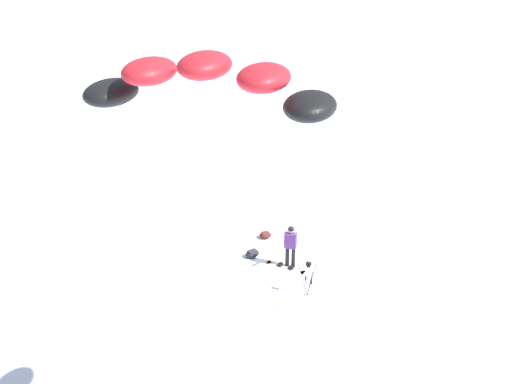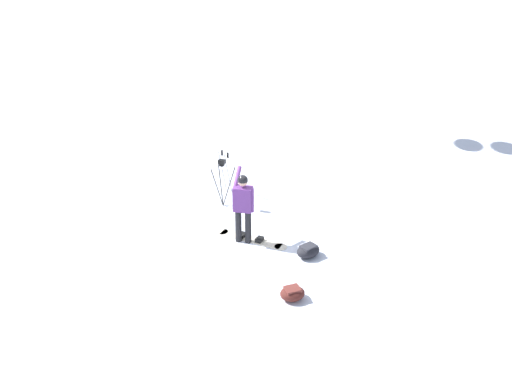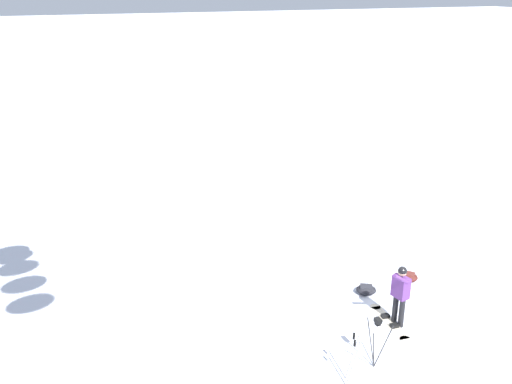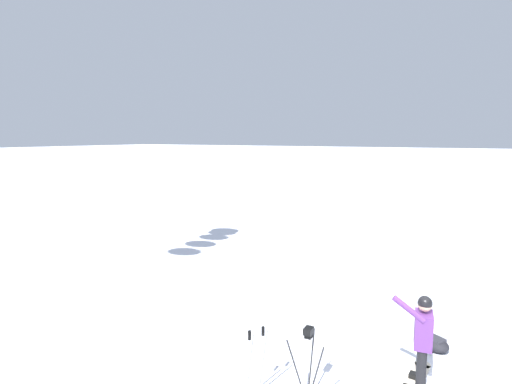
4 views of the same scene
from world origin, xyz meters
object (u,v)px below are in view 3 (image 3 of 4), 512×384
object	(u,v)px
gear_bag_small	(366,290)
camera_tripod	(377,332)
snowboarder	(400,290)
ski_poles	(353,352)
gear_bag_large	(409,277)
snowboard	(390,322)

from	to	relation	value
gear_bag_small	camera_tripod	bearing A→B (deg)	-119.79
snowboarder	ski_poles	world-z (taller)	snowboarder
gear_bag_large	camera_tripod	world-z (taller)	camera_tripod
camera_tripod	gear_bag_small	bearing A→B (deg)	60.21
camera_tripod	gear_bag_large	bearing A→B (deg)	42.54
snowboarder	camera_tripod	bearing A→B (deg)	-141.27
gear_bag_large	gear_bag_small	world-z (taller)	gear_bag_small
camera_tripod	snowboard	bearing A→B (deg)	44.07
snowboarder	gear_bag_small	bearing A→B (deg)	86.98
snowboard	snowboarder	bearing A→B (deg)	-43.48
ski_poles	snowboard	bearing A→B (deg)	36.61
camera_tripod	gear_bag_small	size ratio (longest dim) A/B	1.86
gear_bag_large	gear_bag_small	bearing A→B (deg)	-174.79
snowboarder	gear_bag_small	size ratio (longest dim) A/B	2.44
snowboarder	camera_tripod	xyz separation A→B (m)	(-1.45, -1.16, -0.07)
snowboarder	ski_poles	bearing A→B (deg)	-147.14
snowboard	gear_bag_small	size ratio (longest dim) A/B	2.61
camera_tripod	ski_poles	bearing A→B (deg)	-161.13
snowboarder	ski_poles	distance (m)	2.62
gear_bag_small	ski_poles	world-z (taller)	ski_poles
camera_tripod	ski_poles	distance (m)	0.80
snowboarder	camera_tripod	world-z (taller)	snowboarder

